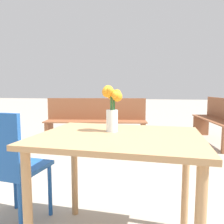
{
  "coord_description": "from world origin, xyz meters",
  "views": [
    {
      "loc": [
        0.18,
        -1.29,
        1.03
      ],
      "look_at": [
        -0.06,
        0.09,
        0.88
      ],
      "focal_mm": 35.0,
      "sensor_mm": 36.0,
      "label": 1
    }
  ],
  "objects_px": {
    "table_front": "(119,152)",
    "bench_middle": "(219,119)",
    "cafe_chair": "(8,163)",
    "bench_near": "(96,119)",
    "flower_vase": "(112,106)"
  },
  "relations": [
    {
      "from": "table_front",
      "to": "bench_near",
      "type": "xyz_separation_m",
      "value": [
        -0.78,
        2.57,
        -0.17
      ]
    },
    {
      "from": "flower_vase",
      "to": "cafe_chair",
      "type": "distance_m",
      "value": 0.85
    },
    {
      "from": "bench_near",
      "to": "bench_middle",
      "type": "height_order",
      "value": "same"
    },
    {
      "from": "cafe_chair",
      "to": "bench_near",
      "type": "xyz_separation_m",
      "value": [
        0.02,
        2.5,
        -0.03
      ]
    },
    {
      "from": "cafe_chair",
      "to": "table_front",
      "type": "bearing_deg",
      "value": -4.5
    },
    {
      "from": "table_front",
      "to": "bench_near",
      "type": "height_order",
      "value": "bench_near"
    },
    {
      "from": "bench_middle",
      "to": "cafe_chair",
      "type": "bearing_deg",
      "value": -127.14
    },
    {
      "from": "bench_middle",
      "to": "flower_vase",
      "type": "bearing_deg",
      "value": -117.2
    },
    {
      "from": "table_front",
      "to": "cafe_chair",
      "type": "bearing_deg",
      "value": 175.5
    },
    {
      "from": "cafe_chair",
      "to": "bench_middle",
      "type": "xyz_separation_m",
      "value": [
        2.27,
        3.0,
        -0.04
      ]
    },
    {
      "from": "cafe_chair",
      "to": "bench_near",
      "type": "bearing_deg",
      "value": 89.51
    },
    {
      "from": "table_front",
      "to": "cafe_chair",
      "type": "xyz_separation_m",
      "value": [
        -0.8,
        0.06,
        -0.14
      ]
    },
    {
      "from": "cafe_chair",
      "to": "bench_middle",
      "type": "relative_size",
      "value": 0.56
    },
    {
      "from": "table_front",
      "to": "bench_middle",
      "type": "distance_m",
      "value": 3.4
    },
    {
      "from": "table_front",
      "to": "cafe_chair",
      "type": "relative_size",
      "value": 1.17
    }
  ]
}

